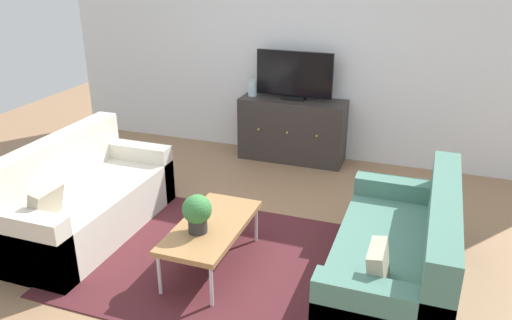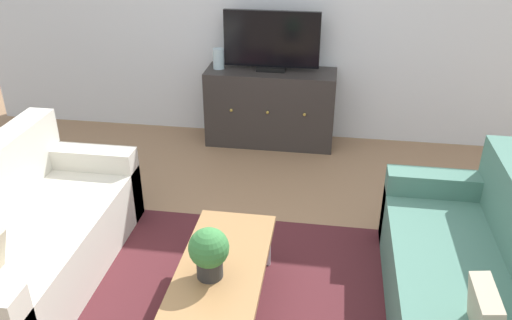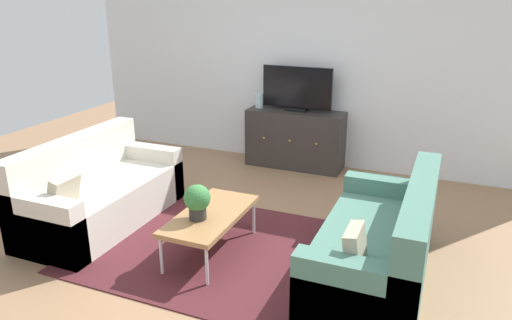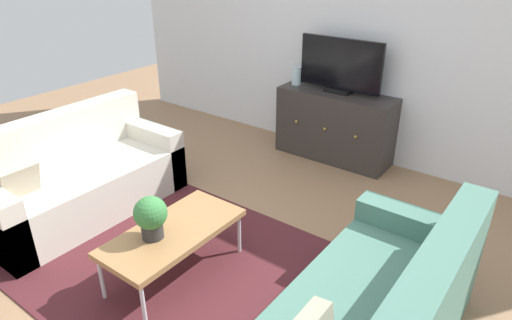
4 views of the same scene
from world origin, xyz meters
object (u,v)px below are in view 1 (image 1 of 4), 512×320
at_px(flat_screen_tv, 294,76).
at_px(couch_right_side, 403,262).
at_px(tv_console, 292,130).
at_px(glass_vase, 253,88).
at_px(couch_left_side, 79,202).
at_px(coffee_table, 211,228).
at_px(potted_plant, 197,212).

bearing_deg(flat_screen_tv, couch_right_side, -57.45).
relative_size(couch_right_side, tv_console, 1.37).
xyz_separation_m(tv_console, flat_screen_tv, (0.00, 0.02, 0.67)).
bearing_deg(couch_right_side, glass_vase, 130.78).
bearing_deg(flat_screen_tv, tv_console, -90.00).
xyz_separation_m(flat_screen_tv, glass_vase, (-0.52, -0.02, -0.19)).
relative_size(couch_left_side, coffee_table, 1.69).
bearing_deg(flat_screen_tv, glass_vase, -177.80).
xyz_separation_m(potted_plant, tv_console, (0.01, 2.64, -0.18)).
relative_size(tv_console, flat_screen_tv, 1.38).
bearing_deg(glass_vase, coffee_table, -77.47).
bearing_deg(couch_right_side, potted_plant, -170.34).
xyz_separation_m(coffee_table, potted_plant, (-0.05, -0.14, 0.20)).
height_order(potted_plant, glass_vase, glass_vase).
xyz_separation_m(couch_right_side, coffee_table, (-1.49, -0.12, 0.07)).
relative_size(couch_left_side, potted_plant, 5.64).
xyz_separation_m(potted_plant, flat_screen_tv, (0.01, 2.66, 0.48)).
distance_m(tv_console, flat_screen_tv, 0.67).
relative_size(coffee_table, potted_plant, 3.35).
distance_m(potted_plant, glass_vase, 2.70).
height_order(couch_right_side, tv_console, couch_right_side).
relative_size(flat_screen_tv, glass_vase, 4.65).
height_order(couch_left_side, glass_vase, glass_vase).
xyz_separation_m(couch_left_side, tv_console, (1.34, 2.37, 0.09)).
bearing_deg(potted_plant, flat_screen_tv, 89.75).
bearing_deg(potted_plant, couch_right_side, 9.66).
relative_size(couch_left_side, tv_console, 1.37).
height_order(couch_right_side, coffee_table, couch_right_side).
xyz_separation_m(couch_left_side, coffee_table, (1.38, -0.12, 0.07)).
bearing_deg(glass_vase, tv_console, -0.00).
bearing_deg(tv_console, couch_right_side, -57.23).
xyz_separation_m(coffee_table, flat_screen_tv, (-0.03, 2.52, 0.69)).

